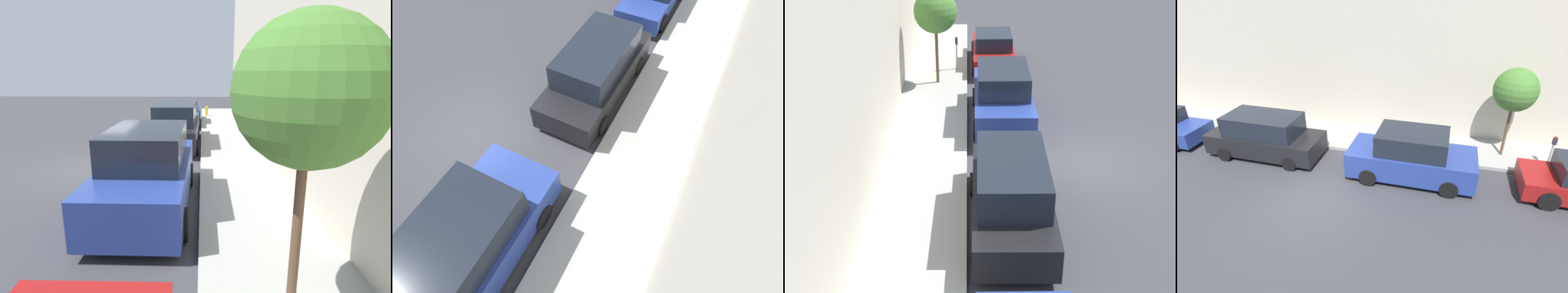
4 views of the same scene
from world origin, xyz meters
TOP-DOWN VIEW (x-y plane):
  - ground_plane at (0.00, 0.00)m, footprint 60.00×60.00m
  - sidewalk at (4.79, 0.00)m, footprint 2.58×32.00m
  - parked_suv_second at (2.25, -3.10)m, footprint 2.08×4.82m
  - parked_minivan_third at (2.40, 3.25)m, footprint 2.02×4.93m

SIDE VIEW (x-z plane):
  - ground_plane at x=0.00m, z-range 0.00..0.00m
  - sidewalk at x=4.79m, z-range 0.00..0.15m
  - parked_minivan_third at x=2.40m, z-range -0.03..1.87m
  - parked_suv_second at x=2.25m, z-range -0.06..1.92m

